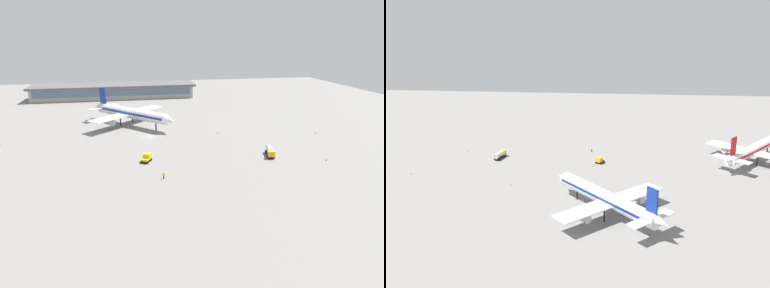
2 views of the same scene
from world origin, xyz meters
TOP-DOWN VIEW (x-y plane):
  - ground at (0.00, 0.00)m, footprint 288.00×288.00m
  - terminal_building at (14.20, -77.94)m, footprint 90.15×18.05m
  - airplane_at_gate at (6.06, -17.13)m, footprint 33.56×35.00m
  - baggage_tug at (2.29, 23.89)m, footprint 3.34×3.71m
  - fuel_truck at (-33.94, 26.05)m, footprint 3.44×6.58m
  - ground_crew_worker at (-1.19, 36.37)m, footprint 0.55×0.49m
  - safety_cone_near_gate at (-24.66, 1.19)m, footprint 0.44×0.44m
  - safety_cone_mid_apron at (-48.27, 32.86)m, footprint 0.44×0.44m
  - safety_cone_far_side at (-59.62, 7.89)m, footprint 0.44×0.44m

SIDE VIEW (x-z plane):
  - ground at x=0.00m, z-range 0.00..0.00m
  - safety_cone_near_gate at x=-24.66m, z-range 0.00..0.60m
  - safety_cone_mid_apron at x=-48.27m, z-range 0.00..0.60m
  - safety_cone_far_side at x=-59.62m, z-range 0.00..0.60m
  - ground_crew_worker at x=-1.19m, z-range 0.01..1.68m
  - baggage_tug at x=2.29m, z-range 0.01..2.31m
  - fuel_truck at x=-33.94m, z-range 0.14..2.64m
  - terminal_building at x=14.20m, z-range 0.07..7.67m
  - airplane_at_gate at x=6.06m, z-range -1.81..11.47m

